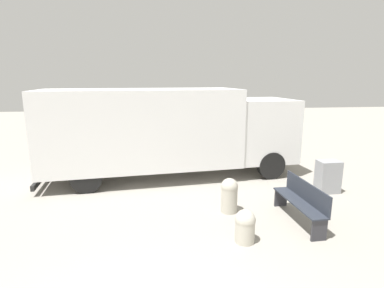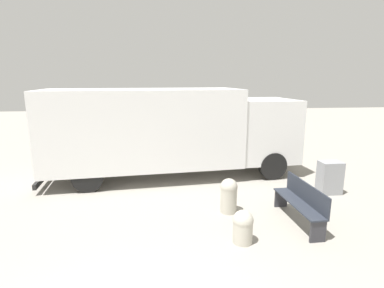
{
  "view_description": "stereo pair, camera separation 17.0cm",
  "coord_description": "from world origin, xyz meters",
  "px_view_note": "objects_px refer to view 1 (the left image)",
  "views": [
    {
      "loc": [
        0.2,
        -2.72,
        3.33
      ],
      "look_at": [
        1.24,
        5.08,
        1.6
      ],
      "focal_mm": 28.0,
      "sensor_mm": 36.0,
      "label": 1
    },
    {
      "loc": [
        0.37,
        -2.74,
        3.33
      ],
      "look_at": [
        1.24,
        5.08,
        1.6
      ],
      "focal_mm": 28.0,
      "sensor_mm": 36.0,
      "label": 2
    }
  ],
  "objects_px": {
    "delivery_truck": "(169,129)",
    "park_bench": "(302,200)",
    "bollard_far_bench": "(229,194)",
    "utility_box": "(328,176)",
    "bollard_near_bench": "(245,225)"
  },
  "relations": [
    {
      "from": "delivery_truck",
      "to": "park_bench",
      "type": "xyz_separation_m",
      "value": [
        2.89,
        -3.81,
        -1.13
      ]
    },
    {
      "from": "bollard_far_bench",
      "to": "utility_box",
      "type": "distance_m",
      "value": 3.39
    },
    {
      "from": "utility_box",
      "to": "delivery_truck",
      "type": "bearing_deg",
      "value": 155.01
    },
    {
      "from": "delivery_truck",
      "to": "bollard_far_bench",
      "type": "height_order",
      "value": "delivery_truck"
    },
    {
      "from": "bollard_far_bench",
      "to": "park_bench",
      "type": "bearing_deg",
      "value": -24.95
    },
    {
      "from": "park_bench",
      "to": "bollard_far_bench",
      "type": "height_order",
      "value": "park_bench"
    },
    {
      "from": "park_bench",
      "to": "delivery_truck",
      "type": "bearing_deg",
      "value": 35.41
    },
    {
      "from": "park_bench",
      "to": "bollard_far_bench",
      "type": "relative_size",
      "value": 2.13
    },
    {
      "from": "delivery_truck",
      "to": "utility_box",
      "type": "relative_size",
      "value": 8.99
    },
    {
      "from": "park_bench",
      "to": "bollard_near_bench",
      "type": "xyz_separation_m",
      "value": [
        -1.6,
        -0.73,
        -0.17
      ]
    },
    {
      "from": "delivery_truck",
      "to": "park_bench",
      "type": "distance_m",
      "value": 4.91
    },
    {
      "from": "utility_box",
      "to": "park_bench",
      "type": "bearing_deg",
      "value": -135.38
    },
    {
      "from": "bollard_near_bench",
      "to": "utility_box",
      "type": "height_order",
      "value": "utility_box"
    },
    {
      "from": "bollard_near_bench",
      "to": "delivery_truck",
      "type": "bearing_deg",
      "value": 105.9
    },
    {
      "from": "bollard_far_bench",
      "to": "delivery_truck",
      "type": "bearing_deg",
      "value": 113.37
    }
  ]
}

